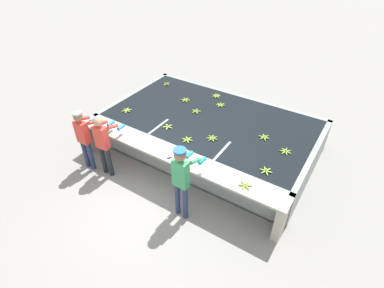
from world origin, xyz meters
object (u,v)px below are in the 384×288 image
knife_1 (173,157)px  banana_bunch_floating_2 (212,138)px  worker_2 (182,176)px  banana_bunch_floating_8 (196,111)px  banana_bunch_floating_7 (220,105)px  banana_bunch_floating_10 (216,96)px  banana_bunch_floating_11 (166,84)px  banana_bunch_floating_5 (185,100)px  knife_0 (108,131)px  banana_bunch_floating_1 (168,127)px  banana_bunch_floating_9 (286,151)px  banana_bunch_floating_0 (264,137)px  banana_bunch_floating_4 (127,110)px  banana_bunch_floating_6 (187,140)px  banana_bunch_ledge_0 (245,185)px  banana_bunch_floating_3 (266,171)px  worker_0 (84,135)px  worker_1 (103,141)px

knife_1 → banana_bunch_floating_2: bearing=70.7°
worker_2 → banana_bunch_floating_8: size_ratio=6.37×
banana_bunch_floating_7 → banana_bunch_floating_10: (-0.35, 0.40, 0.00)m
banana_bunch_floating_8 → banana_bunch_floating_11: 1.88m
banana_bunch_floating_5 → knife_0: 2.43m
banana_bunch_floating_1 → banana_bunch_floating_7: size_ratio=0.99×
banana_bunch_floating_5 → banana_bunch_floating_9: 3.28m
banana_bunch_floating_1 → knife_1: size_ratio=0.95×
banana_bunch_floating_0 → banana_bunch_floating_4: (-3.59, -0.84, 0.00)m
banana_bunch_floating_8 → banana_bunch_floating_10: bearing=88.1°
banana_bunch_floating_6 → banana_bunch_ledge_0: 1.89m
banana_bunch_floating_10 → knife_0: (-1.33, -3.02, -0.01)m
banana_bunch_floating_3 → banana_bunch_floating_4: same height
banana_bunch_floating_2 → banana_bunch_floating_11: size_ratio=0.99×
banana_bunch_floating_9 → banana_bunch_floating_5: bearing=166.7°
banana_bunch_floating_11 → banana_bunch_floating_2: bearing=-33.3°
worker_0 → banana_bunch_floating_11: worker_0 is taller
banana_bunch_floating_6 → banana_bunch_floating_4: bearing=173.8°
banana_bunch_floating_1 → banana_bunch_floating_11: bearing=127.5°
banana_bunch_floating_9 → banana_bunch_ledge_0: size_ratio=0.99×
banana_bunch_floating_7 → knife_0: banana_bunch_floating_7 is taller
banana_bunch_floating_1 → banana_bunch_floating_9: 2.86m
knife_0 → banana_bunch_floating_7: bearing=57.3°
banana_bunch_floating_8 → banana_bunch_floating_5: bearing=148.2°
worker_1 → knife_0: size_ratio=5.72×
knife_1 → banana_bunch_ledge_0: bearing=2.0°
banana_bunch_floating_6 → banana_bunch_ledge_0: (1.78, -0.64, 0.00)m
banana_bunch_floating_2 → banana_bunch_floating_0: bearing=34.4°
knife_0 → banana_bunch_floating_8: bearing=56.5°
banana_bunch_floating_11 → knife_1: size_ratio=0.97×
banana_bunch_floating_8 → banana_bunch_floating_1: bearing=-100.5°
banana_bunch_floating_9 → banana_bunch_floating_0: bearing=157.6°
banana_bunch_floating_3 → banana_bunch_floating_6: size_ratio=1.01×
banana_bunch_floating_7 → worker_2: bearing=-75.1°
worker_0 → banana_bunch_floating_7: bearing=57.2°
banana_bunch_floating_0 → banana_bunch_floating_10: same height
banana_bunch_floating_5 → knife_1: banana_bunch_floating_5 is taller
worker_2 → banana_bunch_floating_3: size_ratio=6.25×
banana_bunch_floating_0 → banana_bunch_floating_8: 2.00m
banana_bunch_floating_3 → banana_bunch_floating_6: bearing=179.2°
worker_2 → banana_bunch_floating_8: worker_2 is taller
banana_bunch_floating_6 → knife_1: (0.08, -0.70, -0.01)m
worker_1 → banana_bunch_floating_0: worker_1 is taller
banana_bunch_floating_5 → banana_bunch_floating_9: size_ratio=1.01×
knife_0 → banana_bunch_floating_9: bearing=22.0°
banana_bunch_floating_1 → banana_bunch_floating_3: size_ratio=0.98×
banana_bunch_floating_3 → banana_bunch_floating_10: same height
banana_bunch_floating_2 → banana_bunch_floating_6: bearing=-141.0°
worker_0 → knife_0: (0.31, 0.47, -0.05)m
banana_bunch_floating_5 → banana_bunch_floating_2: bearing=-37.4°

